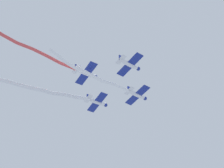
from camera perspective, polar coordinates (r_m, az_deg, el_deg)
name	(u,v)px	position (r m, az deg, el deg)	size (l,w,h in m)	color
airplane_lead	(137,95)	(78.13, 4.13, -1.76)	(6.66, 5.83, 1.81)	silver
smoke_trail_lead	(90,73)	(71.32, -3.58, 1.75)	(15.76, 14.47, 3.41)	white
airplane_left_wing	(97,102)	(79.25, -2.46, -2.94)	(6.91, 5.65, 1.81)	silver
smoke_trail_left_wing	(31,87)	(75.11, -13.06, -0.49)	(13.56, 22.47, 3.46)	white
airplane_right_wing	(130,64)	(71.76, 2.88, 3.22)	(6.66, 5.83, 1.81)	silver
airplane_slot	(86,73)	(72.90, -4.26, 1.80)	(6.84, 5.70, 1.81)	silver
smoke_trail_slot	(11,36)	(68.27, -16.07, 7.49)	(20.76, 20.38, 1.26)	#DB4C4C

